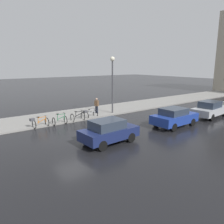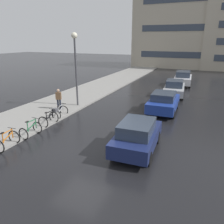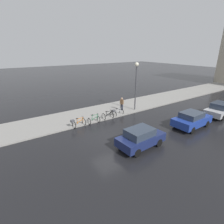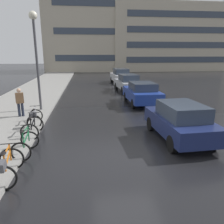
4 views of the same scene
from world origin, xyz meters
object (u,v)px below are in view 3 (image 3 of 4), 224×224
Objects in this scene: bicycle_farthest at (117,112)px; streetlamp at (136,77)px; bicycle_second at (94,120)px; car_navy at (140,138)px; car_blue at (192,119)px; pedestrian at (122,104)px; car_silver at (220,109)px; bicycle_nearest at (78,122)px; bicycle_third at (108,116)px.

bicycle_farthest is 0.26× the size of streetlamp.
bicycle_second is 0.76× the size of bicycle_farthest.
car_navy is 9.14m from streetlamp.
pedestrian is (-7.51, -2.78, 0.17)m from car_blue.
car_blue is 0.90× the size of car_silver.
bicycle_second is (0.07, 1.75, -0.10)m from bicycle_nearest.
car_blue is 8.01m from pedestrian.
car_navy is 0.67× the size of streetlamp.
bicycle_farthest is at bearing -54.37° from pedestrian.
bicycle_third is 5.66m from streetlamp.
car_navy is 8.40m from pedestrian.
car_navy is at bearing -27.26° from pedestrian.
bicycle_second is at bearing -84.57° from bicycle_third.
bicycle_nearest is 11.04m from car_blue.
bicycle_nearest is 1.29× the size of bicycle_second.
car_blue is at bearing -90.23° from car_silver.
car_silver reaches higher than bicycle_nearest.
car_blue reaches higher than bicycle_third.
bicycle_farthest is 6.85m from car_navy.
streetlamp reaches higher than car_blue.
car_silver is at bearing 56.27° from bicycle_farthest.
car_navy is 0.86× the size of car_silver.
bicycle_farthest is 11.66m from car_silver.
bicycle_farthest is 7.73m from car_blue.
bicycle_farthest is (-0.31, 4.92, -0.02)m from bicycle_nearest.
car_blue is at bearing 20.35° from pedestrian.
car_silver is at bearing 60.45° from bicycle_third.
streetlamp is at bearing 95.42° from bicycle_farthest.
bicycle_third is 0.25× the size of car_silver.
bicycle_third is 3.15m from pedestrian.
bicycle_third is at bearing -138.03° from car_blue.
bicycle_farthest is at bearing -146.59° from car_blue.
streetlamp is at bearing -134.81° from car_silver.
bicycle_farthest is at bearing 159.66° from car_navy.
streetlamp is (-0.28, 2.90, 3.62)m from bicycle_farthest.
car_navy reaches higher than car_blue.
bicycle_farthest is at bearing 96.74° from bicycle_second.
car_navy is at bearing -90.29° from car_silver.
pedestrian is at bearing 107.12° from bicycle_second.
car_blue is (6.45, 4.25, 0.32)m from bicycle_farthest.
pedestrian is (-1.26, 2.84, 0.55)m from bicycle_third.
pedestrian is 3.54m from streetlamp.
bicycle_second is 0.20× the size of streetlamp.
car_blue is 0.70× the size of streetlamp.
car_silver is at bearing 45.19° from streetlamp.
bicycle_third is 0.75× the size of bicycle_farthest.
bicycle_farthest is 0.38× the size of car_navy.
streetlamp is at bearing 96.40° from bicycle_third.
streetlamp reaches higher than bicycle_nearest.
bicycle_nearest reaches higher than bicycle_farthest.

